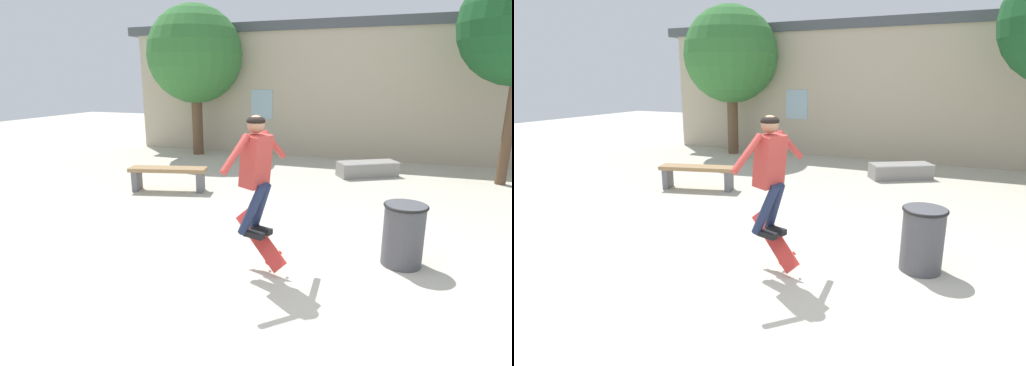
% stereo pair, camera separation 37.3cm
% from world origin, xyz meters
% --- Properties ---
extents(ground_plane, '(40.00, 40.00, 0.00)m').
position_xyz_m(ground_plane, '(0.00, 0.00, 0.00)').
color(ground_plane, beige).
extents(building_backdrop, '(15.53, 0.52, 5.30)m').
position_xyz_m(building_backdrop, '(0.03, 8.41, 2.07)').
color(building_backdrop, '#B7A88E').
rests_on(building_backdrop, ground_plane).
extents(tree_left, '(2.89, 2.89, 4.49)m').
position_xyz_m(tree_left, '(-4.95, 7.49, 3.03)').
color(tree_left, brown).
rests_on(tree_left, ground_plane).
extents(park_bench, '(1.68, 0.78, 0.51)m').
position_xyz_m(park_bench, '(-3.55, 3.36, 0.37)').
color(park_bench, '#99754C').
rests_on(park_bench, ground_plane).
extents(skate_ledge, '(1.51, 1.19, 0.37)m').
position_xyz_m(skate_ledge, '(0.38, 6.13, 0.18)').
color(skate_ledge, gray).
rests_on(skate_ledge, ground_plane).
extents(trash_bin, '(0.55, 0.55, 0.82)m').
position_xyz_m(trash_bin, '(1.16, 1.27, 0.43)').
color(trash_bin, '#47474C').
rests_on(trash_bin, ground_plane).
extents(skater, '(0.43, 1.21, 1.46)m').
position_xyz_m(skater, '(-0.56, 0.48, 1.35)').
color(skater, '#B23833').
extents(skateboard_flipping, '(0.77, 0.43, 0.65)m').
position_xyz_m(skateboard_flipping, '(-0.53, 0.56, 0.39)').
color(skateboard_flipping, red).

